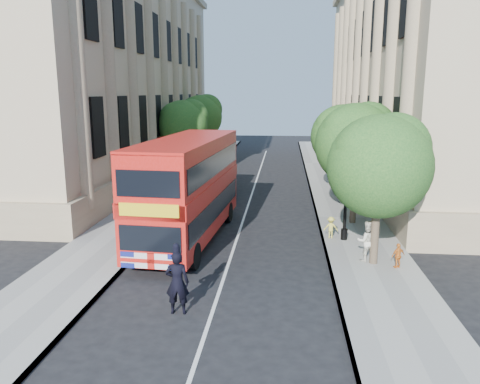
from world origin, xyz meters
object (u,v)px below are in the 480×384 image
(lamp_post, at_px, (346,189))
(police_constable, at_px, (177,283))
(double_decker_bus, at_px, (188,186))
(box_van, at_px, (215,174))
(woman_pedestrian, at_px, (367,241))

(lamp_post, distance_m, police_constable, 9.97)
(lamp_post, xyz_separation_m, double_decker_bus, (-7.21, -0.38, 0.08))
(lamp_post, height_order, box_van, lamp_post)
(double_decker_bus, relative_size, box_van, 2.06)
(lamp_post, relative_size, woman_pedestrian, 3.08)
(police_constable, distance_m, woman_pedestrian, 8.28)
(double_decker_bus, height_order, police_constable, double_decker_bus)
(woman_pedestrian, bearing_deg, double_decker_bus, -23.46)
(lamp_post, height_order, double_decker_bus, lamp_post)
(double_decker_bus, relative_size, police_constable, 5.05)
(police_constable, bearing_deg, double_decker_bus, -84.79)
(box_van, bearing_deg, double_decker_bus, -86.14)
(box_van, distance_m, woman_pedestrian, 14.94)
(lamp_post, bearing_deg, box_van, 127.41)
(lamp_post, distance_m, woman_pedestrian, 3.23)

